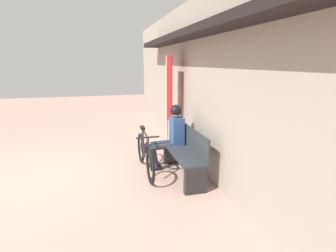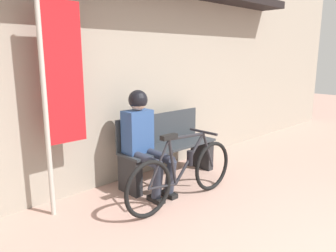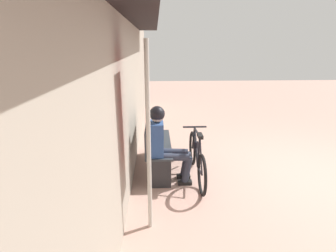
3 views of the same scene
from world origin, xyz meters
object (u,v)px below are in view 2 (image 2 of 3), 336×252
(park_bench_near, at_px, (167,150))
(banner_pole, at_px, (59,86))
(bicycle, at_px, (183,173))
(person_seated, at_px, (143,135))

(park_bench_near, xyz_separation_m, banner_pole, (-1.42, 0.07, 0.93))
(park_bench_near, height_order, bicycle, park_bench_near)
(park_bench_near, bearing_deg, bicycle, -119.44)
(bicycle, bearing_deg, banner_pole, 144.97)
(park_bench_near, bearing_deg, banner_pole, 177.13)
(person_seated, bearing_deg, bicycle, -77.01)
(person_seated, relative_size, banner_pole, 0.57)
(bicycle, xyz_separation_m, banner_pole, (-1.05, 0.73, 0.99))
(park_bench_near, relative_size, bicycle, 0.87)
(park_bench_near, xyz_separation_m, bicycle, (-0.37, -0.66, -0.06))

